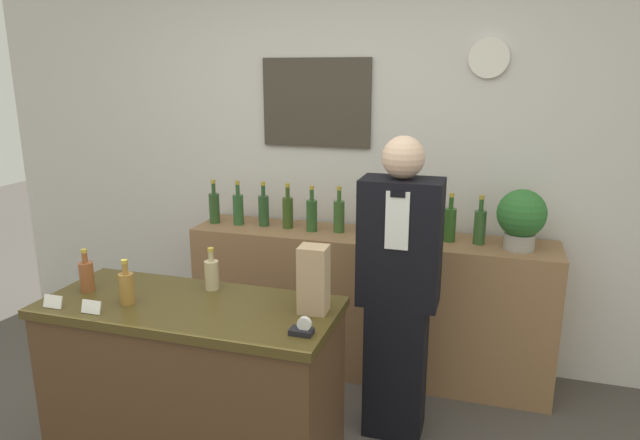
# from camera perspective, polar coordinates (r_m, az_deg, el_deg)

# --- Properties ---
(back_wall) EXTENTS (5.20, 0.09, 2.70)m
(back_wall) POSITION_cam_1_polar(r_m,az_deg,el_deg) (3.73, 2.63, 6.51)
(back_wall) COLOR silver
(back_wall) RESTS_ON ground_plane
(back_shelf) EXTENTS (2.24, 0.43, 0.91)m
(back_shelf) POSITION_cam_1_polar(r_m,az_deg,el_deg) (3.67, 4.74, -8.32)
(back_shelf) COLOR #8E6642
(back_shelf) RESTS_ON ground_plane
(display_counter) EXTENTS (1.31, 0.56, 0.90)m
(display_counter) POSITION_cam_1_polar(r_m,az_deg,el_deg) (2.78, -12.47, -16.71)
(display_counter) COLOR #4C331E
(display_counter) RESTS_ON ground_plane
(shopkeeper) EXTENTS (0.40, 0.25, 1.59)m
(shopkeeper) POSITION_cam_1_polar(r_m,az_deg,el_deg) (2.95, 7.85, -7.18)
(shopkeeper) COLOR black
(shopkeeper) RESTS_ON ground_plane
(potted_plant) EXTENTS (0.27, 0.27, 0.34)m
(potted_plant) POSITION_cam_1_polar(r_m,az_deg,el_deg) (3.37, 19.50, 0.31)
(potted_plant) COLOR #9E998E
(potted_plant) RESTS_ON back_shelf
(paper_bag) EXTENTS (0.12, 0.11, 0.29)m
(paper_bag) POSITION_cam_1_polar(r_m,az_deg,el_deg) (2.38, -0.65, -5.96)
(paper_bag) COLOR tan
(paper_bag) RESTS_ON display_counter
(tape_dispenser) EXTENTS (0.09, 0.06, 0.07)m
(tape_dispenser) POSITION_cam_1_polar(r_m,az_deg,el_deg) (2.23, -1.77, -10.83)
(tape_dispenser) COLOR black
(tape_dispenser) RESTS_ON display_counter
(price_card_left) EXTENTS (0.09, 0.02, 0.06)m
(price_card_left) POSITION_cam_1_polar(r_m,az_deg,el_deg) (2.71, -25.16, -7.40)
(price_card_left) COLOR white
(price_card_left) RESTS_ON display_counter
(price_card_right) EXTENTS (0.09, 0.02, 0.06)m
(price_card_right) POSITION_cam_1_polar(r_m,az_deg,el_deg) (2.59, -21.91, -8.07)
(price_card_right) COLOR white
(price_card_right) RESTS_ON display_counter
(counter_bottle_0) EXTENTS (0.07, 0.07, 0.20)m
(counter_bottle_0) POSITION_cam_1_polar(r_m,az_deg,el_deg) (2.84, -22.31, -5.14)
(counter_bottle_0) COLOR brown
(counter_bottle_0) RESTS_ON display_counter
(counter_bottle_1) EXTENTS (0.07, 0.07, 0.20)m
(counter_bottle_1) POSITION_cam_1_polar(r_m,az_deg,el_deg) (2.62, -18.77, -6.37)
(counter_bottle_1) COLOR olive
(counter_bottle_1) RESTS_ON display_counter
(counter_bottle_2) EXTENTS (0.07, 0.07, 0.20)m
(counter_bottle_2) POSITION_cam_1_polar(r_m,az_deg,el_deg) (2.69, -10.77, -5.30)
(counter_bottle_2) COLOR tan
(counter_bottle_2) RESTS_ON display_counter
(shelf_bottle_0) EXTENTS (0.07, 0.07, 0.29)m
(shelf_bottle_0) POSITION_cam_1_polar(r_m,az_deg,el_deg) (3.83, -10.52, 1.31)
(shelf_bottle_0) COLOR #2B4B22
(shelf_bottle_0) RESTS_ON back_shelf
(shelf_bottle_1) EXTENTS (0.07, 0.07, 0.29)m
(shelf_bottle_1) POSITION_cam_1_polar(r_m,az_deg,el_deg) (3.76, -8.17, 1.17)
(shelf_bottle_1) COLOR #2B572A
(shelf_bottle_1) RESTS_ON back_shelf
(shelf_bottle_2) EXTENTS (0.07, 0.07, 0.29)m
(shelf_bottle_2) POSITION_cam_1_polar(r_m,az_deg,el_deg) (3.71, -5.65, 1.07)
(shelf_bottle_2) COLOR #284B26
(shelf_bottle_2) RESTS_ON back_shelf
(shelf_bottle_3) EXTENTS (0.07, 0.07, 0.29)m
(shelf_bottle_3) POSITION_cam_1_polar(r_m,az_deg,el_deg) (3.64, -3.24, 0.87)
(shelf_bottle_3) COLOR #334B1C
(shelf_bottle_3) RESTS_ON back_shelf
(shelf_bottle_4) EXTENTS (0.07, 0.07, 0.29)m
(shelf_bottle_4) POSITION_cam_1_polar(r_m,az_deg,el_deg) (3.57, -0.83, 0.58)
(shelf_bottle_4) COLOR #2B5325
(shelf_bottle_4) RESTS_ON back_shelf
(shelf_bottle_5) EXTENTS (0.07, 0.07, 0.29)m
(shelf_bottle_5) POSITION_cam_1_polar(r_m,az_deg,el_deg) (3.55, 1.91, 0.49)
(shelf_bottle_5) COLOR #345725
(shelf_bottle_5) RESTS_ON back_shelf
(shelf_bottle_6) EXTENTS (0.07, 0.07, 0.29)m
(shelf_bottle_6) POSITION_cam_1_polar(r_m,az_deg,el_deg) (3.51, 4.61, 0.31)
(shelf_bottle_6) COLOR #274E22
(shelf_bottle_6) RESTS_ON back_shelf
(shelf_bottle_7) EXTENTS (0.07, 0.07, 0.29)m
(shelf_bottle_7) POSITION_cam_1_polar(r_m,az_deg,el_deg) (3.48, 7.32, 0.10)
(shelf_bottle_7) COLOR #324E24
(shelf_bottle_7) RESTS_ON back_shelf
(shelf_bottle_8) EXTENTS (0.07, 0.07, 0.29)m
(shelf_bottle_8) POSITION_cam_1_polar(r_m,az_deg,el_deg) (3.44, 10.05, -0.17)
(shelf_bottle_8) COLOR #2A5625
(shelf_bottle_8) RESTS_ON back_shelf
(shelf_bottle_9) EXTENTS (0.07, 0.07, 0.29)m
(shelf_bottle_9) POSITION_cam_1_polar(r_m,az_deg,el_deg) (3.44, 12.88, -0.33)
(shelf_bottle_9) COLOR #29521D
(shelf_bottle_9) RESTS_ON back_shelf
(shelf_bottle_10) EXTENTS (0.07, 0.07, 0.29)m
(shelf_bottle_10) POSITION_cam_1_polar(r_m,az_deg,el_deg) (3.43, 15.69, -0.56)
(shelf_bottle_10) COLOR #2E5627
(shelf_bottle_10) RESTS_ON back_shelf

